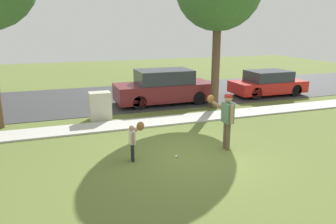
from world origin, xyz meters
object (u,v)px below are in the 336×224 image
utility_cabinet (100,106)px  parked_hatchback_red (268,83)px  baseball (176,156)px  parked_suv_maroon (164,87)px  person_child (134,137)px  person_adult (226,116)px

utility_cabinet → parked_hatchback_red: (9.24, 1.72, 0.10)m
baseball → parked_suv_maroon: 6.81m
person_child → parked_suv_maroon: parked_suv_maroon is taller
utility_cabinet → parked_suv_maroon: size_ratio=0.24×
utility_cabinet → baseball: bearing=-72.5°
person_adult → parked_hatchback_red: bearing=-133.1°
person_child → utility_cabinet: 4.51m
baseball → parked_hatchback_red: bearing=39.6°
utility_cabinet → person_child: bearing=-86.0°
parked_suv_maroon → baseball: bearing=74.2°
utility_cabinet → parked_suv_maroon: bearing=28.5°
utility_cabinet → person_adult: bearing=-55.6°
person_adult → person_child: bearing=-0.4°
person_adult → baseball: bearing=5.8°
person_child → utility_cabinet: (-0.32, 4.49, -0.14)m
person_child → parked_hatchback_red: (8.93, 6.22, -0.04)m
baseball → parked_hatchback_red: size_ratio=0.02×
person_adult → parked_hatchback_red: (6.12, 6.29, -0.41)m
person_adult → person_child: (-2.81, 0.08, -0.37)m
person_adult → baseball: 1.95m
person_child → baseball: (1.17, -0.21, -0.66)m
parked_suv_maroon → utility_cabinet: bearing=28.5°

